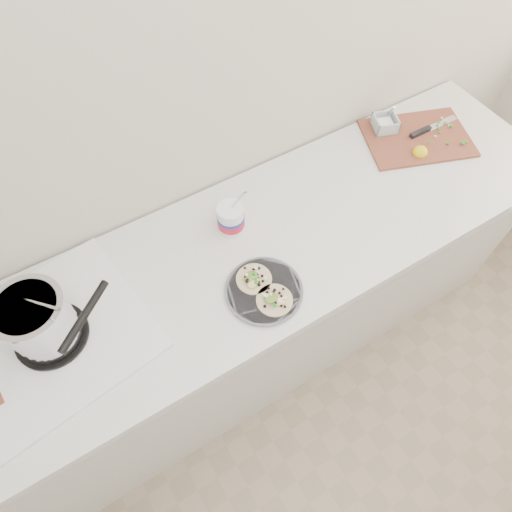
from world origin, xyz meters
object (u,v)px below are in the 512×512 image
stove (44,327)px  taco_plate (264,289)px  tub (232,217)px  cutboard (416,134)px

stove → taco_plate: 0.67m
taco_plate → tub: (0.04, 0.28, 0.05)m
tub → cutboard: (0.87, 0.01, -0.05)m
taco_plate → tub: bearing=82.0°
stove → cutboard: stove is taller
stove → tub: bearing=-0.9°
stove → tub: (0.68, 0.08, -0.02)m
stove → tub: 0.68m
taco_plate → tub: 0.28m
taco_plate → cutboard: size_ratio=0.51×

